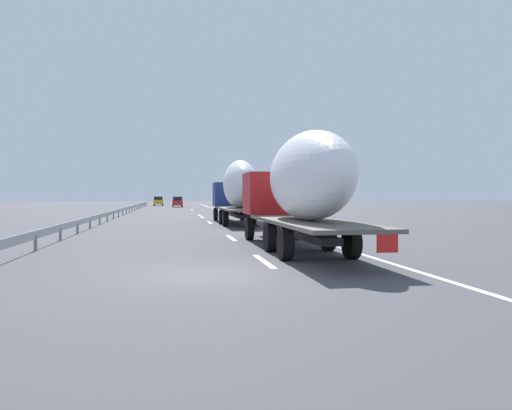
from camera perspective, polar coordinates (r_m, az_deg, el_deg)
name	(u,v)px	position (r m, az deg, el deg)	size (l,w,h in m)	color
ground_plane	(181,215)	(52.93, -8.74, -1.11)	(260.00, 260.00, 0.00)	#424247
lane_stripe_0	(264,261)	(15.28, 0.93, -6.58)	(3.20, 0.20, 0.01)	white
lane_stripe_1	(231,238)	(23.62, -2.94, -3.85)	(3.20, 0.20, 0.01)	white
lane_stripe_2	(210,223)	(36.82, -5.43, -2.07)	(3.20, 0.20, 0.01)	white
lane_stripe_3	(202,217)	(46.05, -6.33, -1.43)	(3.20, 0.20, 0.01)	white
lane_stripe_4	(199,215)	(50.70, -6.65, -1.20)	(3.20, 0.20, 0.01)	white
lane_stripe_5	(192,210)	(69.16, -7.51, -0.58)	(3.20, 0.20, 0.01)	white
edge_line_right	(227,213)	(58.28, -3.42, -0.89)	(110.00, 0.20, 0.01)	white
truck_lead	(237,189)	(34.85, -2.22, 1.85)	(13.42, 2.55, 4.46)	navy
truck_trailing	(299,185)	(17.96, 5.10, 2.32)	(13.23, 2.55, 4.23)	#B21919
car_yellow_coupe	(158,201)	(99.70, -11.35, 0.46)	(4.31, 1.89, 1.83)	gold
car_red_compact	(177,202)	(87.48, -9.18, 0.38)	(4.79, 1.80, 1.84)	red
road_sign	(234,194)	(60.88, -2.56, 1.33)	(0.10, 0.90, 3.28)	gray
tree_0	(233,184)	(99.48, -2.67, 2.48)	(3.44, 3.44, 6.88)	#472D19
tree_1	(241,185)	(93.75, -1.71, 2.30)	(3.13, 3.13, 6.47)	#472D19
tree_2	(287,185)	(47.76, 3.64, 2.33)	(2.76, 2.76, 4.87)	#472D19
tree_3	(249,184)	(90.94, -0.87, 2.48)	(3.64, 3.64, 6.65)	#472D19
guardrail_median	(126,209)	(56.12, -14.94, -0.42)	(94.00, 0.10, 0.76)	#9EA0A5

